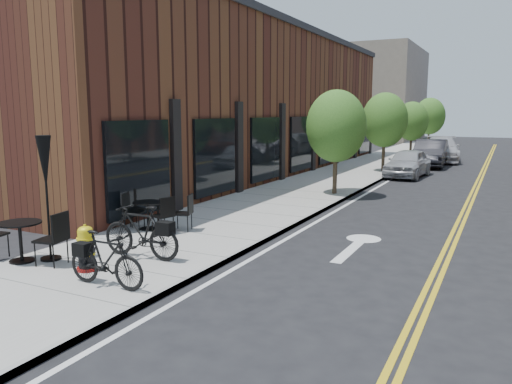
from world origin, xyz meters
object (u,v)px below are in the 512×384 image
Objects in this scene: bistro_set_a at (20,236)px; parked_car_c at (441,149)px; bistro_set_c at (158,212)px; bistro_set_b at (148,211)px; bicycle_left at (141,232)px; fire_hydrant at (86,249)px; bicycle_right at (106,259)px; parked_car_b at (430,153)px; patio_umbrella at (45,171)px; parked_car_a at (408,163)px.

bistro_set_a is 27.47m from parked_car_c.
bistro_set_c is (0.75, 3.48, -0.06)m from bistro_set_a.
bistro_set_b is 24.03m from parked_car_c.
fire_hydrant is at bearing -21.57° from bicycle_left.
parked_car_b is at bearing -5.45° from bicycle_right.
bicycle_right is (0.99, -0.53, 0.06)m from fire_hydrant.
patio_umbrella is at bearing 152.87° from fire_hydrant.
fire_hydrant is 0.51× the size of bistro_set_c.
bistro_set_b is (0.48, 3.41, -0.06)m from bistro_set_a.
parked_car_a reaches higher than bistro_set_c.
bicycle_left is 0.73× the size of patio_umbrella.
parked_car_c reaches higher than parked_car_b.
bistro_set_a is at bearing -81.05° from bistro_set_b.
fire_hydrant is 3.43m from bistro_set_b.
patio_umbrella is 0.47× the size of parked_car_c.
parked_car_a is at bearing -99.49° from parked_car_c.
bistro_set_c is 20.49m from parked_car_b.
bicycle_left is 2.23m from patio_umbrella.
bistro_set_a is (-1.60, -0.18, 0.11)m from fire_hydrant.
bistro_set_b reaches higher than fire_hydrant.
bicycle_right is at bearing -91.58° from parked_car_a.
bicycle_left is 22.46m from parked_car_b.
parked_car_a is at bearing 170.16° from bicycle_left.
parked_car_b is at bearing 95.03° from bistro_set_b.
bicycle_left is (0.40, 1.11, 0.13)m from fire_hydrant.
bicycle_left is at bearing -78.89° from bistro_set_c.
fire_hydrant is at bearing -103.34° from parked_car_c.
bicycle_left reaches higher than bicycle_right.
patio_umbrella is (-0.07, -3.05, 1.35)m from bistro_set_b.
fire_hydrant is 1.12m from bicycle_right.
bistro_set_a is 1.40m from patio_umbrella.
parked_car_c is at bearing 80.48° from patio_umbrella.
patio_umbrella reaches higher than bistro_set_c.
bicycle_right reaches higher than fire_hydrant.
parked_car_a is 5.44m from parked_car_b.
parked_car_b is at bearing 171.32° from bicycle_left.
bistro_set_b is at bearing 175.85° from bistro_set_c.
parked_car_a is 0.74× the size of parked_car_c.
bistro_set_a is at bearing -103.32° from parked_car_b.
parked_car_b is 3.46m from parked_car_c.
bicycle_left is at bearing -102.76° from parked_car_c.
bicycle_left is at bearing -94.09° from parked_car_a.
parked_car_c is at bearing 61.42° from bistro_set_c.
bistro_set_b is at bearing 28.99° from bicycle_right.
bicycle_right is 4.32m from bistro_set_b.
bistro_set_a is 0.50× the size of parked_car_a.
parked_car_c is (4.88, 27.04, 0.13)m from bistro_set_a.
bistro_set_b is 0.33× the size of parked_car_c.
parked_car_c is at bearing 85.15° from parked_car_b.
parked_car_b is 0.88× the size of parked_car_c.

